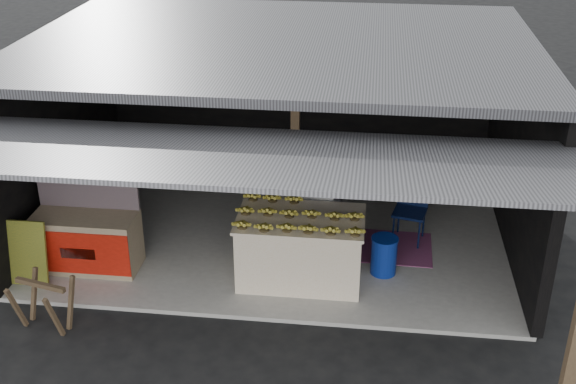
# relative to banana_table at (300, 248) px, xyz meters

# --- Properties ---
(ground) EXTENTS (80.00, 80.00, 0.00)m
(ground) POSITION_rel_banana_table_xyz_m (-0.48, -0.99, -0.54)
(ground) COLOR black
(ground) RESTS_ON ground
(concrete_slab) EXTENTS (7.00, 5.00, 0.06)m
(concrete_slab) POSITION_rel_banana_table_xyz_m (-0.48, 1.51, -0.51)
(concrete_slab) COLOR gray
(concrete_slab) RESTS_ON ground
(shophouse) EXTENTS (7.40, 7.29, 3.02)m
(shophouse) POSITION_rel_banana_table_xyz_m (-0.48, 1.83, 1.56)
(shophouse) COLOR black
(shophouse) RESTS_ON ground
(banana_table) EXTENTS (1.71, 1.05, 0.95)m
(banana_table) POSITION_rel_banana_table_xyz_m (0.00, 0.00, 0.00)
(banana_table) COLOR white
(banana_table) RESTS_ON concrete_slab
(banana_pile) EXTENTS (1.59, 0.95, 0.19)m
(banana_pile) POSITION_rel_banana_table_xyz_m (-0.00, -0.00, 0.57)
(banana_pile) COLOR gold
(banana_pile) RESTS_ON banana_table
(white_crate) EXTENTS (1.00, 0.74, 1.04)m
(white_crate) POSITION_rel_banana_table_xyz_m (-0.03, 0.99, 0.04)
(white_crate) COLOR white
(white_crate) RESTS_ON concrete_slab
(neighbor_stall) EXTENTS (1.45, 0.66, 1.49)m
(neighbor_stall) POSITION_rel_banana_table_xyz_m (-3.01, -0.06, -0.02)
(neighbor_stall) COLOR #998466
(neighbor_stall) RESTS_ON concrete_slab
(green_signboard) EXTENTS (0.61, 0.20, 0.91)m
(green_signboard) POSITION_rel_banana_table_xyz_m (-3.69, -0.55, -0.02)
(green_signboard) COLOR black
(green_signboard) RESTS_ON concrete_slab
(sawhorse) EXTENTS (0.73, 0.72, 0.68)m
(sawhorse) POSITION_rel_banana_table_xyz_m (-3.05, -1.45, -0.11)
(sawhorse) COLOR brown
(sawhorse) RESTS_ON ground
(water_barrel) EXTENTS (0.36, 0.36, 0.53)m
(water_barrel) POSITION_rel_banana_table_xyz_m (1.14, 0.27, -0.21)
(water_barrel) COLOR navy
(water_barrel) RESTS_ON concrete_slab
(plastic_chair) EXTENTS (0.56, 0.56, 0.98)m
(plastic_chair) POSITION_rel_banana_table_xyz_m (1.53, 1.32, 0.11)
(plastic_chair) COLOR #091333
(plastic_chair) RESTS_ON concrete_slab
(magenta_rug) EXTENTS (1.53, 1.04, 0.01)m
(magenta_rug) POSITION_rel_banana_table_xyz_m (1.11, 0.98, -0.47)
(magenta_rug) COLOR #7A1B55
(magenta_rug) RESTS_ON concrete_slab
(picture_frames) EXTENTS (1.62, 0.04, 0.46)m
(picture_frames) POSITION_rel_banana_table_xyz_m (-0.65, 3.91, 1.39)
(picture_frames) COLOR black
(picture_frames) RESTS_ON shophouse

